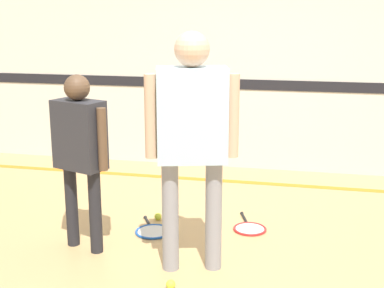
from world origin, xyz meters
TOP-DOWN VIEW (x-y plane):
  - ground_plane at (0.00, 0.00)m, footprint 16.00×16.00m
  - wall_back at (0.00, 2.60)m, footprint 16.00×0.07m
  - floor_stripe at (0.00, 1.99)m, footprint 14.40×0.10m
  - person_instructor at (-0.12, -0.14)m, footprint 0.64×0.38m
  - person_student_left at (-1.04, 0.01)m, footprint 0.51×0.34m
  - racket_spare_on_floor at (-0.60, 0.44)m, footprint 0.43×0.53m
  - racket_second_spare at (0.22, 0.68)m, footprint 0.37×0.56m
  - tennis_ball_near_instructor at (-0.20, -0.48)m, footprint 0.07×0.07m
  - tennis_ball_by_spare_racket at (-0.63, 0.71)m, footprint 0.07×0.07m

SIDE VIEW (x-z plane):
  - ground_plane at x=0.00m, z-range 0.00..0.00m
  - floor_stripe at x=0.00m, z-range 0.00..0.01m
  - racket_spare_on_floor at x=-0.60m, z-range -0.01..0.03m
  - racket_second_spare at x=0.22m, z-range -0.01..0.03m
  - tennis_ball_near_instructor at x=-0.20m, z-range 0.00..0.07m
  - tennis_ball_by_spare_racket at x=-0.63m, z-range 0.00..0.07m
  - person_student_left at x=-1.04m, z-range 0.17..1.57m
  - person_instructor at x=-0.12m, z-range 0.21..1.94m
  - wall_back at x=0.00m, z-range 0.00..3.20m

